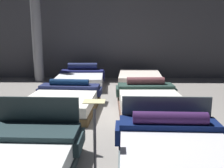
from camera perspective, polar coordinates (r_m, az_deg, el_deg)
The scene contains 10 objects.
ground_plane at distance 6.13m, azimuth -1.62°, elevation -6.78°, with size 18.00×18.00×0.02m, color gray.
showroom_back_wall at distance 10.56m, azimuth -0.41°, elevation 10.84°, with size 18.00×0.06×3.50m, color #47474C.
bed_0 at distance 3.73m, azimuth -20.71°, elevation -16.55°, with size 1.58×2.01×0.90m.
bed_1 at distance 3.62m, azimuth 14.38°, elevation -16.15°, with size 1.69×1.98×0.91m.
bed_2 at distance 6.41m, azimuth -11.17°, elevation -3.97°, with size 1.83×2.24×0.67m.
bed_3 at distance 6.27m, azimuth 8.55°, elevation -3.96°, with size 1.63×2.17×0.73m.
bed_4 at distance 9.09m, azimuth -7.14°, elevation 1.02°, with size 1.73×2.13×0.77m.
bed_5 at distance 9.06m, azimuth 6.34°, elevation 0.93°, with size 1.63×2.13×0.47m.
price_sign at distance 3.43m, azimuth -3.94°, elevation -14.63°, with size 0.28×0.24×1.09m.
support_pillar at distance 10.26m, azimuth -16.81°, elevation 10.31°, with size 0.38×0.38×3.50m, color #99999E.
Camera 1 is at (0.29, -5.79, 1.96)m, focal length 39.92 mm.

